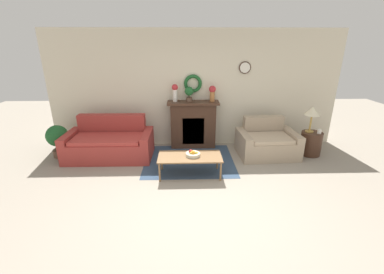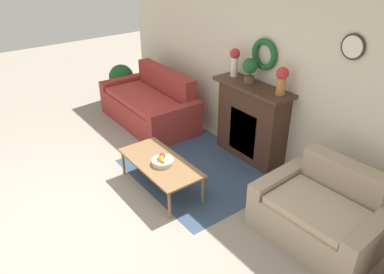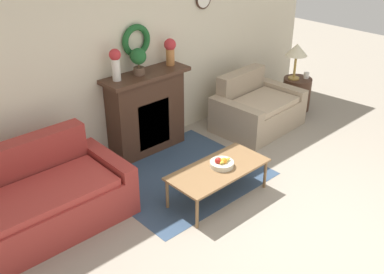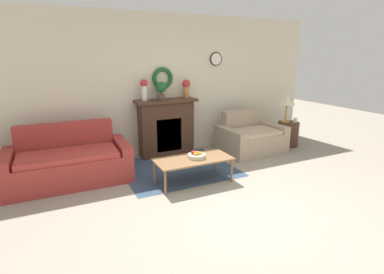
{
  "view_description": "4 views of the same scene",
  "coord_description": "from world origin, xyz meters",
  "px_view_note": "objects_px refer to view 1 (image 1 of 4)",
  "views": [
    {
      "loc": [
        -0.24,
        -3.22,
        2.39
      ],
      "look_at": [
        -0.1,
        1.42,
        0.68
      ],
      "focal_mm": 24.0,
      "sensor_mm": 36.0,
      "label": 1
    },
    {
      "loc": [
        3.24,
        -0.86,
        2.89
      ],
      "look_at": [
        -0.01,
        1.55,
        0.68
      ],
      "focal_mm": 35.0,
      "sensor_mm": 36.0,
      "label": 2
    },
    {
      "loc": [
        -3.28,
        -1.78,
        3.06
      ],
      "look_at": [
        -0.17,
        1.58,
        0.63
      ],
      "focal_mm": 42.0,
      "sensor_mm": 36.0,
      "label": 3
    },
    {
      "loc": [
        -2.05,
        -2.77,
        1.94
      ],
      "look_at": [
        -0.08,
        1.35,
        0.68
      ],
      "focal_mm": 28.0,
      "sensor_mm": 36.0,
      "label": 4
    }
  ],
  "objects_px": {
    "coffee_table": "(190,158)",
    "potted_plant_floor_by_couch": "(58,138)",
    "table_lamp": "(312,112)",
    "couch_left": "(110,144)",
    "potted_plant_on_mantel": "(189,93)",
    "loveseat_right": "(267,143)",
    "mug": "(319,131)",
    "fruit_bowl": "(193,154)",
    "fireplace": "(193,124)",
    "side_table_by_loveseat": "(311,143)",
    "vase_on_mantel_left": "(175,91)",
    "vase_on_mantel_right": "(212,92)"
  },
  "relations": [
    {
      "from": "table_lamp",
      "to": "potted_plant_floor_by_couch",
      "type": "height_order",
      "value": "table_lamp"
    },
    {
      "from": "loveseat_right",
      "to": "potted_plant_floor_by_couch",
      "type": "distance_m",
      "value": 4.61
    },
    {
      "from": "couch_left",
      "to": "side_table_by_loveseat",
      "type": "xyz_separation_m",
      "value": [
        4.48,
        -0.01,
        -0.05
      ]
    },
    {
      "from": "fireplace",
      "to": "potted_plant_on_mantel",
      "type": "height_order",
      "value": "potted_plant_on_mantel"
    },
    {
      "from": "side_table_by_loveseat",
      "to": "vase_on_mantel_right",
      "type": "bearing_deg",
      "value": 165.47
    },
    {
      "from": "mug",
      "to": "potted_plant_floor_by_couch",
      "type": "bearing_deg",
      "value": 178.57
    },
    {
      "from": "loveseat_right",
      "to": "side_table_by_loveseat",
      "type": "relative_size",
      "value": 2.48
    },
    {
      "from": "coffee_table",
      "to": "mug",
      "type": "bearing_deg",
      "value": 15.86
    },
    {
      "from": "couch_left",
      "to": "fruit_bowl",
      "type": "height_order",
      "value": "couch_left"
    },
    {
      "from": "fruit_bowl",
      "to": "potted_plant_on_mantel",
      "type": "bearing_deg",
      "value": 91.41
    },
    {
      "from": "table_lamp",
      "to": "side_table_by_loveseat",
      "type": "bearing_deg",
      "value": -38.66
    },
    {
      "from": "side_table_by_loveseat",
      "to": "vase_on_mantel_right",
      "type": "xyz_separation_m",
      "value": [
        -2.19,
        0.57,
        1.06
      ]
    },
    {
      "from": "coffee_table",
      "to": "fruit_bowl",
      "type": "bearing_deg",
      "value": 1.71
    },
    {
      "from": "side_table_by_loveseat",
      "to": "mug",
      "type": "relative_size",
      "value": 5.51
    },
    {
      "from": "mug",
      "to": "potted_plant_on_mantel",
      "type": "bearing_deg",
      "value": 167.48
    },
    {
      "from": "coffee_table",
      "to": "potted_plant_floor_by_couch",
      "type": "bearing_deg",
      "value": 161.68
    },
    {
      "from": "couch_left",
      "to": "loveseat_right",
      "type": "distance_m",
      "value": 3.48
    },
    {
      "from": "table_lamp",
      "to": "vase_on_mantel_right",
      "type": "relative_size",
      "value": 1.6
    },
    {
      "from": "fruit_bowl",
      "to": "vase_on_mantel_right",
      "type": "xyz_separation_m",
      "value": [
        0.5,
        1.45,
        0.89
      ]
    },
    {
      "from": "loveseat_right",
      "to": "mug",
      "type": "xyz_separation_m",
      "value": [
        1.1,
        -0.09,
        0.29
      ]
    },
    {
      "from": "mug",
      "to": "potted_plant_on_mantel",
      "type": "distance_m",
      "value": 2.99
    },
    {
      "from": "fruit_bowl",
      "to": "mug",
      "type": "relative_size",
      "value": 2.85
    },
    {
      "from": "couch_left",
      "to": "coffee_table",
      "type": "relative_size",
      "value": 1.54
    },
    {
      "from": "couch_left",
      "to": "loveseat_right",
      "type": "bearing_deg",
      "value": 0.56
    },
    {
      "from": "loveseat_right",
      "to": "mug",
      "type": "bearing_deg",
      "value": -7.77
    },
    {
      "from": "coffee_table",
      "to": "table_lamp",
      "type": "xyz_separation_m",
      "value": [
        2.68,
        0.93,
        0.62
      ]
    },
    {
      "from": "side_table_by_loveseat",
      "to": "vase_on_mantel_right",
      "type": "distance_m",
      "value": 2.5
    },
    {
      "from": "couch_left",
      "to": "potted_plant_on_mantel",
      "type": "height_order",
      "value": "potted_plant_on_mantel"
    },
    {
      "from": "fireplace",
      "to": "fruit_bowl",
      "type": "relative_size",
      "value": 4.38
    },
    {
      "from": "fruit_bowl",
      "to": "potted_plant_floor_by_couch",
      "type": "height_order",
      "value": "potted_plant_floor_by_couch"
    },
    {
      "from": "mug",
      "to": "vase_on_mantel_left",
      "type": "distance_m",
      "value": 3.3
    },
    {
      "from": "potted_plant_on_mantel",
      "to": "potted_plant_floor_by_couch",
      "type": "xyz_separation_m",
      "value": [
        -2.89,
        -0.48,
        -0.89
      ]
    },
    {
      "from": "side_table_by_loveseat",
      "to": "fireplace",
      "type": "bearing_deg",
      "value": 167.93
    },
    {
      "from": "side_table_by_loveseat",
      "to": "vase_on_mantel_left",
      "type": "height_order",
      "value": "vase_on_mantel_left"
    },
    {
      "from": "coffee_table",
      "to": "potted_plant_on_mantel",
      "type": "relative_size",
      "value": 3.5
    },
    {
      "from": "fruit_bowl",
      "to": "potted_plant_floor_by_couch",
      "type": "distance_m",
      "value": 3.07
    },
    {
      "from": "vase_on_mantel_right",
      "to": "potted_plant_on_mantel",
      "type": "height_order",
      "value": "vase_on_mantel_right"
    },
    {
      "from": "fireplace",
      "to": "couch_left",
      "type": "height_order",
      "value": "fireplace"
    },
    {
      "from": "fireplace",
      "to": "table_lamp",
      "type": "relative_size",
      "value": 2.08
    },
    {
      "from": "loveseat_right",
      "to": "potted_plant_on_mantel",
      "type": "height_order",
      "value": "potted_plant_on_mantel"
    },
    {
      "from": "coffee_table",
      "to": "fruit_bowl",
      "type": "relative_size",
      "value": 4.38
    },
    {
      "from": "side_table_by_loveseat",
      "to": "vase_on_mantel_left",
      "type": "distance_m",
      "value": 3.28
    },
    {
      "from": "couch_left",
      "to": "coffee_table",
      "type": "xyz_separation_m",
      "value": [
        1.74,
        -0.9,
        0.05
      ]
    },
    {
      "from": "coffee_table",
      "to": "potted_plant_floor_by_couch",
      "type": "height_order",
      "value": "potted_plant_floor_by_couch"
    },
    {
      "from": "mug",
      "to": "couch_left",
      "type": "bearing_deg",
      "value": 178.85
    },
    {
      "from": "side_table_by_loveseat",
      "to": "vase_on_mantel_right",
      "type": "relative_size",
      "value": 1.47
    },
    {
      "from": "vase_on_mantel_left",
      "to": "potted_plant_floor_by_couch",
      "type": "relative_size",
      "value": 0.55
    },
    {
      "from": "vase_on_mantel_left",
      "to": "vase_on_mantel_right",
      "type": "relative_size",
      "value": 1.11
    },
    {
      "from": "loveseat_right",
      "to": "coffee_table",
      "type": "height_order",
      "value": "loveseat_right"
    },
    {
      "from": "fruit_bowl",
      "to": "potted_plant_on_mantel",
      "type": "height_order",
      "value": "potted_plant_on_mantel"
    }
  ]
}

